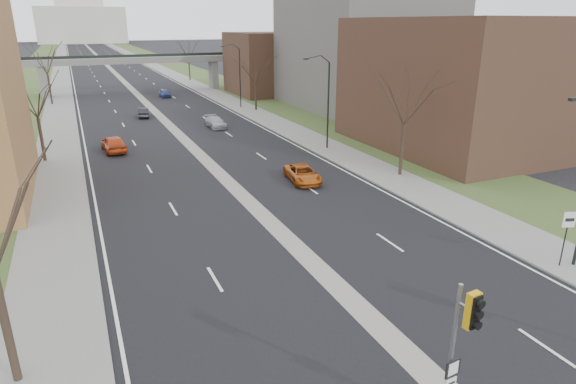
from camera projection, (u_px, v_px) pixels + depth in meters
road_surface at (105, 63)px, 143.75m from camera, size 20.00×600.00×0.01m
median_strip at (105, 63)px, 143.75m from camera, size 1.20×600.00×0.02m
sidewalk_right at (146, 62)px, 148.32m from camera, size 4.00×600.00×0.12m
sidewalk_left at (61, 64)px, 139.15m from camera, size 4.00×600.00×0.12m
grass_verge_right at (166, 61)px, 150.61m from camera, size 8.00×600.00×0.10m
grass_verge_left at (38, 65)px, 136.86m from camera, size 8.00×600.00×0.10m
commercial_block_near at (462, 84)px, 45.74m from camera, size 16.00×20.00×12.00m
commercial_block_mid at (363, 53)px, 67.46m from camera, size 18.00×22.00×15.00m
commercial_block_far at (275, 63)px, 81.52m from camera, size 14.00×14.00×10.00m
pedestrian_bridge at (133, 64)px, 81.79m from camera, size 34.00×3.00×6.45m
capitol at (79, 10)px, 284.12m from camera, size 48.00×42.00×55.75m
streetlight_mid at (321, 76)px, 43.91m from camera, size 2.61×0.20×8.70m
streetlight_far at (234, 58)px, 66.32m from camera, size 2.61×0.20×8.70m
tree_left_b at (33, 90)px, 40.16m from camera, size 6.75×6.75×8.81m
tree_left_c at (45, 56)px, 69.20m from camera, size 7.65×7.65×9.99m
tree_right_a at (406, 92)px, 36.16m from camera, size 7.20×7.20×9.40m
tree_right_b at (255, 67)px, 64.88m from camera, size 6.30×6.30×8.22m
tree_right_c at (188, 46)px, 98.96m from camera, size 7.65×7.65×9.99m
signal_pole_median at (462, 335)px, 13.31m from camera, size 0.56×0.80×4.85m
speed_limit_sign at (567, 229)px, 23.31m from camera, size 0.59×0.25×2.87m
car_left_near at (114, 143)px, 45.33m from camera, size 2.24×4.75×1.57m
car_left_far at (144, 113)px, 61.86m from camera, size 1.78×3.84×1.22m
car_right_near at (303, 174)px, 36.81m from camera, size 2.64×4.67×1.23m
car_right_mid at (215, 122)px, 55.86m from camera, size 1.84×4.28×1.23m
car_right_far at (165, 93)px, 78.59m from camera, size 1.57×3.64×1.23m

